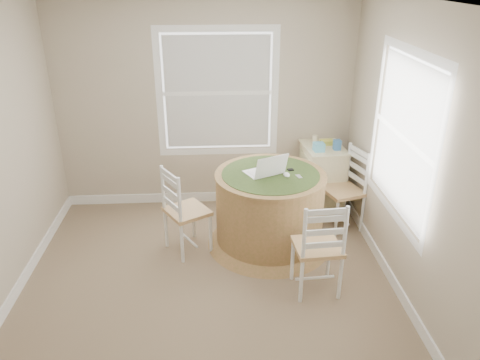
{
  "coord_description": "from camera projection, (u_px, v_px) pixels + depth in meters",
  "views": [
    {
      "loc": [
        0.09,
        -3.73,
        2.83
      ],
      "look_at": [
        0.34,
        0.45,
        0.91
      ],
      "focal_mm": 35.0,
      "sensor_mm": 36.0,
      "label": 1
    }
  ],
  "objects": [
    {
      "name": "room",
      "position": [
        223.0,
        154.0,
        4.18
      ],
      "size": [
        3.64,
        3.64,
        2.64
      ],
      "color": "#856F54",
      "rests_on": "ground"
    },
    {
      "name": "round_table",
      "position": [
        270.0,
        207.0,
        5.06
      ],
      "size": [
        1.36,
        1.36,
        0.85
      ],
      "rotation": [
        0.0,
        0.0,
        0.23
      ],
      "color": "#A47349",
      "rests_on": "ground"
    },
    {
      "name": "chair_left",
      "position": [
        187.0,
        211.0,
        4.94
      ],
      "size": [
        0.56,
        0.57,
        0.95
      ],
      "primitive_type": null,
      "rotation": [
        0.0,
        0.0,
        2.12
      ],
      "color": "white",
      "rests_on": "ground"
    },
    {
      "name": "chair_near",
      "position": [
        317.0,
        246.0,
        4.31
      ],
      "size": [
        0.45,
        0.43,
        0.95
      ],
      "primitive_type": null,
      "rotation": [
        0.0,
        0.0,
        3.21
      ],
      "color": "white",
      "rests_on": "ground"
    },
    {
      "name": "chair_right",
      "position": [
        343.0,
        190.0,
        5.38
      ],
      "size": [
        0.51,
        0.52,
        0.95
      ],
      "primitive_type": null,
      "rotation": [
        0.0,
        0.0,
        -1.26
      ],
      "color": "white",
      "rests_on": "ground"
    },
    {
      "name": "laptop",
      "position": [
        265.0,
        171.0,
        4.88
      ],
      "size": [
        0.47,
        0.45,
        0.26
      ],
      "rotation": [
        0.0,
        0.0,
        3.59
      ],
      "color": "white",
      "rests_on": "round_table"
    },
    {
      "name": "mouse",
      "position": [
        287.0,
        175.0,
        4.85
      ],
      "size": [
        0.09,
        0.12,
        0.04
      ],
      "primitive_type": "ellipsoid",
      "rotation": [
        0.0,
        0.0,
        0.23
      ],
      "color": "white",
      "rests_on": "round_table"
    },
    {
      "name": "phone",
      "position": [
        299.0,
        177.0,
        4.83
      ],
      "size": [
        0.06,
        0.1,
        0.02
      ],
      "primitive_type": "cube",
      "rotation": [
        0.0,
        0.0,
        0.23
      ],
      "color": "#B7BABF",
      "rests_on": "round_table"
    },
    {
      "name": "keys",
      "position": [
        291.0,
        170.0,
        4.97
      ],
      "size": [
        0.07,
        0.06,
        0.02
      ],
      "primitive_type": "cube",
      "rotation": [
        0.0,
        0.0,
        0.23
      ],
      "color": "black",
      "rests_on": "round_table"
    },
    {
      "name": "corner_chest",
      "position": [
        321.0,
        178.0,
        5.83
      ],
      "size": [
        0.53,
        0.67,
        0.84
      ],
      "rotation": [
        0.0,
        0.0,
        0.09
      ],
      "color": "beige",
      "rests_on": "ground"
    },
    {
      "name": "tissue_box",
      "position": [
        318.0,
        147.0,
        5.49
      ],
      "size": [
        0.13,
        0.13,
        0.1
      ],
      "primitive_type": "cube",
      "rotation": [
        0.0,
        0.0,
        0.09
      ],
      "color": "#5DB6D5",
      "rests_on": "corner_chest"
    },
    {
      "name": "box_yellow",
      "position": [
        327.0,
        142.0,
        5.71
      ],
      "size": [
        0.16,
        0.11,
        0.06
      ],
      "primitive_type": "cube",
      "rotation": [
        0.0,
        0.0,
        0.09
      ],
      "color": "#D0D24A",
      "rests_on": "corner_chest"
    },
    {
      "name": "box_blue",
      "position": [
        338.0,
        145.0,
        5.53
      ],
      "size": [
        0.09,
        0.09,
        0.12
      ],
      "primitive_type": "cube",
      "rotation": [
        0.0,
        0.0,
        0.09
      ],
      "color": "teal",
      "rests_on": "corner_chest"
    },
    {
      "name": "cup_cream",
      "position": [
        314.0,
        138.0,
        5.79
      ],
      "size": [
        0.07,
        0.07,
        0.09
      ],
      "primitive_type": "cylinder",
      "color": "beige",
      "rests_on": "corner_chest"
    }
  ]
}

